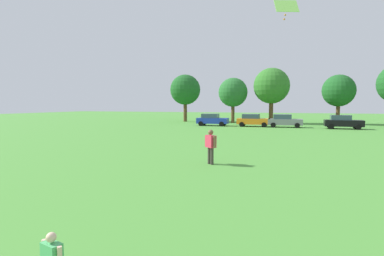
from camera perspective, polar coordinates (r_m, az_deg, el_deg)
ground_plane at (r=29.41m, az=8.67°, el=-1.39°), size 160.00×160.00×0.00m
adult_bystander at (r=15.09m, az=3.54°, el=-2.98°), size 0.64×0.62×1.74m
kite at (r=18.31m, az=17.38°, el=20.97°), size 1.36×0.95×1.13m
parked_car_blue_0 at (r=42.16m, az=3.81°, el=1.59°), size 4.30×2.02×1.68m
parked_car_orange_1 at (r=41.37m, az=11.43°, el=1.46°), size 4.30×2.02×1.68m
parked_car_gray_2 at (r=41.05m, az=17.08°, el=1.33°), size 4.30×2.02×1.68m
parked_car_black_3 at (r=40.94m, az=26.58°, el=1.04°), size 4.30×2.02×1.68m
tree_far_left at (r=52.35m, az=-1.29°, el=7.21°), size 5.19×5.19×8.09m
tree_left at (r=48.92m, az=7.75°, el=6.66°), size 4.62×4.62×7.20m
tree_center at (r=48.74m, az=14.78°, el=7.67°), size 5.52×5.52×8.60m
tree_right at (r=50.13m, az=25.96°, el=6.34°), size 4.74×4.74×7.39m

